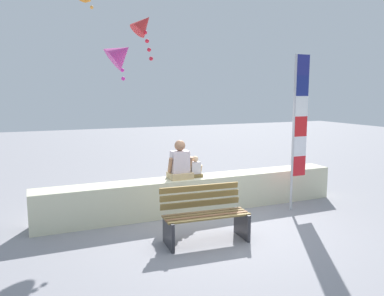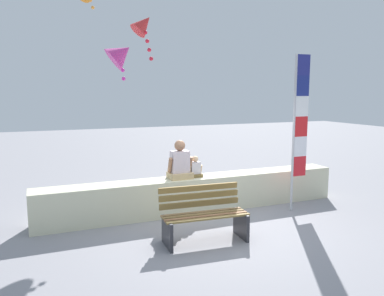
{
  "view_description": "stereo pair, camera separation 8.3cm",
  "coord_description": "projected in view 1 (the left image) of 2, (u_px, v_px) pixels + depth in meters",
  "views": [
    {
      "loc": [
        -3.08,
        -5.93,
        2.42
      ],
      "look_at": [
        -0.1,
        1.06,
        1.31
      ],
      "focal_mm": 35.83,
      "sensor_mm": 36.0,
      "label": 1
    },
    {
      "loc": [
        -3.01,
        -5.97,
        2.42
      ],
      "look_at": [
        -0.1,
        1.06,
        1.31
      ],
      "focal_mm": 35.83,
      "sensor_mm": 36.0,
      "label": 2
    }
  ],
  "objects": [
    {
      "name": "ground_plane",
      "position": [
        220.0,
        227.0,
        6.95
      ],
      "size": [
        40.0,
        40.0,
        0.0
      ],
      "primitive_type": "plane",
      "color": "gray"
    },
    {
      "name": "seawall_ledge",
      "position": [
        196.0,
        194.0,
        7.86
      ],
      "size": [
        6.38,
        0.56,
        0.71
      ],
      "primitive_type": "cube",
      "color": "beige",
      "rests_on": "ground"
    },
    {
      "name": "park_bench",
      "position": [
        205.0,
        217.0,
        6.27
      ],
      "size": [
        1.44,
        0.7,
        0.88
      ],
      "color": "olive",
      "rests_on": "ground"
    },
    {
      "name": "person_adult",
      "position": [
        180.0,
        164.0,
        7.62
      ],
      "size": [
        0.51,
        0.37,
        0.77
      ],
      "color": "tan",
      "rests_on": "seawall_ledge"
    },
    {
      "name": "person_child",
      "position": [
        195.0,
        169.0,
        7.77
      ],
      "size": [
        0.28,
        0.21,
        0.43
      ],
      "color": "brown",
      "rests_on": "seawall_ledge"
    },
    {
      "name": "flag_banner",
      "position": [
        298.0,
        123.0,
        7.75
      ],
      "size": [
        0.36,
        0.05,
        3.16
      ],
      "color": "#B7B7BC",
      "rests_on": "ground"
    },
    {
      "name": "kite_magenta",
      "position": [
        121.0,
        54.0,
        8.19
      ],
      "size": [
        0.75,
        0.65,
        0.94
      ],
      "color": "#DB3D9E"
    },
    {
      "name": "kite_red",
      "position": [
        143.0,
        25.0,
        7.78
      ],
      "size": [
        0.57,
        0.65,
        1.03
      ],
      "color": "red"
    }
  ]
}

